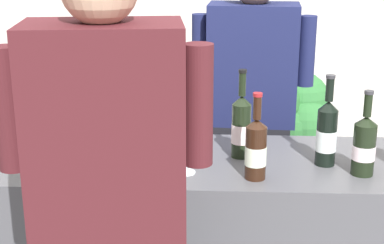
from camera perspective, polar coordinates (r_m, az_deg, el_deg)
name	(u,v)px	position (r m, az deg, el deg)	size (l,w,h in m)	color
wine_bottle_0	(241,126)	(2.28, 4.80, -0.43)	(0.08, 0.08, 0.35)	black
wine_bottle_2	(43,134)	(2.24, -14.29, -1.15)	(0.07, 0.07, 0.34)	black
wine_bottle_3	(141,119)	(2.36, -5.02, 0.31)	(0.08, 0.08, 0.33)	black
wine_bottle_4	(68,139)	(2.16, -11.98, -1.64)	(0.08, 0.08, 0.33)	black
wine_bottle_5	(327,133)	(2.25, 12.94, -1.03)	(0.08, 0.08, 0.35)	black
wine_bottle_6	(34,119)	(2.50, -15.13, 0.30)	(0.08, 0.08, 0.31)	black
wine_bottle_7	(96,142)	(2.13, -9.31, -1.94)	(0.07, 0.07, 0.34)	black
wine_bottle_8	(364,145)	(2.19, 16.38, -2.17)	(0.08, 0.08, 0.31)	black
wine_bottle_9	(256,149)	(2.08, 6.22, -2.58)	(0.08, 0.08, 0.31)	black
wine_bottle_10	(144,135)	(2.19, -4.66, -1.25)	(0.07, 0.07, 0.32)	black
wine_glass	(186,140)	(2.11, -0.60, -1.77)	(0.07, 0.07, 0.19)	silver
ice_bucket	(93,116)	(2.45, -9.63, 0.60)	(0.24, 0.24, 0.24)	silver
person_server	(250,136)	(2.89, 5.66, -1.37)	(0.58, 0.27, 1.64)	black
potted_shrub	(286,127)	(3.37, 9.09, -0.44)	(0.59, 0.49, 1.04)	brown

